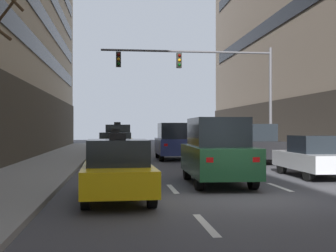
{
  "coord_description": "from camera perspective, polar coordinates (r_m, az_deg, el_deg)",
  "views": [
    {
      "loc": [
        -3.4,
        -11.25,
        1.85
      ],
      "look_at": [
        0.76,
        24.04,
        2.04
      ],
      "focal_mm": 46.89,
      "sensor_mm": 36.0,
      "label": 1
    }
  ],
  "objects": [
    {
      "name": "ground_plane",
      "position": [
        11.9,
        10.08,
        -9.23
      ],
      "size": [
        120.0,
        120.0,
        0.0
      ],
      "primitive_type": "plane",
      "color": "#424247"
    },
    {
      "name": "lane_stripe_l1_s3",
      "position": [
        8.63,
        4.93,
        -12.64
      ],
      "size": [
        0.16,
        2.0,
        0.01
      ],
      "primitive_type": "cube",
      "color": "silver",
      "rests_on": "ground"
    },
    {
      "name": "lane_stripe_l1_s4",
      "position": [
        13.49,
        0.59,
        -8.16
      ],
      "size": [
        0.16,
        2.0,
        0.01
      ],
      "primitive_type": "cube",
      "color": "silver",
      "rests_on": "ground"
    },
    {
      "name": "lane_stripe_l1_s5",
      "position": [
        18.43,
        -1.4,
        -6.05
      ],
      "size": [
        0.16,
        2.0,
        0.01
      ],
      "primitive_type": "cube",
      "color": "silver",
      "rests_on": "ground"
    },
    {
      "name": "lane_stripe_l1_s6",
      "position": [
        23.39,
        -2.54,
        -4.83
      ],
      "size": [
        0.16,
        2.0,
        0.01
      ],
      "primitive_type": "cube",
      "color": "silver",
      "rests_on": "ground"
    },
    {
      "name": "lane_stripe_l1_s7",
      "position": [
        28.36,
        -3.28,
        -4.03
      ],
      "size": [
        0.16,
        2.0,
        0.01
      ],
      "primitive_type": "cube",
      "color": "silver",
      "rests_on": "ground"
    },
    {
      "name": "lane_stripe_l1_s8",
      "position": [
        33.35,
        -3.79,
        -3.48
      ],
      "size": [
        0.16,
        2.0,
        0.01
      ],
      "primitive_type": "cube",
      "color": "silver",
      "rests_on": "ground"
    },
    {
      "name": "lane_stripe_l1_s9",
      "position": [
        38.34,
        -4.18,
        -3.06
      ],
      "size": [
        0.16,
        2.0,
        0.01
      ],
      "primitive_type": "cube",
      "color": "silver",
      "rests_on": "ground"
    },
    {
      "name": "lane_stripe_l1_s10",
      "position": [
        43.33,
        -4.47,
        -2.75
      ],
      "size": [
        0.16,
        2.0,
        0.01
      ],
      "primitive_type": "cube",
      "color": "silver",
      "rests_on": "ground"
    },
    {
      "name": "lane_stripe_l2_s4",
      "position": [
        14.32,
        14.3,
        -7.69
      ],
      "size": [
        0.16,
        2.0,
        0.01
      ],
      "primitive_type": "cube",
      "color": "silver",
      "rests_on": "ground"
    },
    {
      "name": "lane_stripe_l2_s5",
      "position": [
        19.04,
        8.86,
        -5.86
      ],
      "size": [
        0.16,
        2.0,
        0.01
      ],
      "primitive_type": "cube",
      "color": "silver",
      "rests_on": "ground"
    },
    {
      "name": "lane_stripe_l2_s6",
      "position": [
        23.88,
        5.63,
        -4.73
      ],
      "size": [
        0.16,
        2.0,
        0.01
      ],
      "primitive_type": "cube",
      "color": "silver",
      "rests_on": "ground"
    },
    {
      "name": "lane_stripe_l2_s7",
      "position": [
        28.77,
        3.49,
        -3.98
      ],
      "size": [
        0.16,
        2.0,
        0.01
      ],
      "primitive_type": "cube",
      "color": "silver",
      "rests_on": "ground"
    },
    {
      "name": "lane_stripe_l2_s8",
      "position": [
        33.69,
        1.98,
        -3.44
      ],
      "size": [
        0.16,
        2.0,
        0.01
      ],
      "primitive_type": "cube",
      "color": "silver",
      "rests_on": "ground"
    },
    {
      "name": "lane_stripe_l2_s9",
      "position": [
        38.63,
        0.86,
        -3.04
      ],
      "size": [
        0.16,
        2.0,
        0.01
      ],
      "primitive_type": "cube",
      "color": "silver",
      "rests_on": "ground"
    },
    {
      "name": "lane_stripe_l2_s10",
      "position": [
        43.59,
        -0.01,
        -2.73
      ],
      "size": [
        0.16,
        2.0,
        0.01
      ],
      "primitive_type": "cube",
      "color": "silver",
      "rests_on": "ground"
    },
    {
      "name": "car_driving_0",
      "position": [
        35.54,
        -6.84,
        -2.04
      ],
      "size": [
        1.9,
        4.24,
        1.56
      ],
      "color": "black",
      "rests_on": "ground"
    },
    {
      "name": "taxi_driving_1",
      "position": [
        29.44,
        -6.6,
        -1.88
      ],
      "size": [
        1.92,
        4.36,
        2.26
      ],
      "color": "black",
      "rests_on": "ground"
    },
    {
      "name": "car_driving_2",
      "position": [
        26.03,
        0.66,
        -2.01
      ],
      "size": [
        1.92,
        4.49,
        2.16
      ],
      "color": "black",
      "rests_on": "ground"
    },
    {
      "name": "car_driving_3",
      "position": [
        14.64,
        6.4,
        -3.27
      ],
      "size": [
        2.03,
        4.58,
        2.19
      ],
      "color": "black",
      "rests_on": "ground"
    },
    {
      "name": "taxi_driving_4",
      "position": [
        11.39,
        -6.59,
        -5.73
      ],
      "size": [
        1.86,
        4.21,
        1.73
      ],
      "color": "black",
      "rests_on": "ground"
    },
    {
      "name": "taxi_driving_5",
      "position": [
        23.17,
        -6.9,
        -2.88
      ],
      "size": [
        1.89,
        4.39,
        1.81
      ],
      "color": "black",
      "rests_on": "ground"
    },
    {
      "name": "car_parked_2",
      "position": [
        17.5,
        18.45,
        -3.8
      ],
      "size": [
        1.81,
        4.23,
        1.58
      ],
      "color": "black",
      "rests_on": "ground"
    },
    {
      "name": "car_parked_3",
      "position": [
        23.99,
        11.33,
        -2.25
      ],
      "size": [
        1.86,
        4.31,
        2.08
      ],
      "color": "black",
      "rests_on": "ground"
    },
    {
      "name": "traffic_signal_0",
      "position": [
        25.28,
        5.77,
        6.5
      ],
      "size": [
        9.83,
        0.35,
        6.39
      ],
      "color": "#4C4C51",
      "rests_on": "sidewalk_right"
    }
  ]
}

